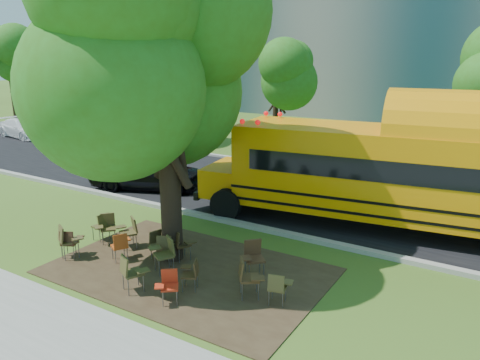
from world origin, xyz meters
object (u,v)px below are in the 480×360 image
Objects in this scene: chair_0 at (70,241)px; pedestrian_a at (94,124)px; main_tree at (165,69)px; school_bus at (421,176)px; chair_4 at (131,270)px; chair_6 at (192,272)px; chair_7 at (247,275)px; bg_car_silver at (97,136)px; chair_3 at (165,251)px; chair_5 at (169,283)px; chair_1 at (67,238)px; chair_9 at (130,229)px; chair_13 at (278,286)px; chair_11 at (166,246)px; bg_car_red at (157,138)px; chair_2 at (121,244)px; black_car at (147,171)px; chair_15 at (107,225)px; bg_car_white at (23,128)px; chair_12 at (253,255)px; chair_14 at (180,242)px; chair_10 at (157,243)px; chair_8 at (102,223)px.

chair_0 is 19.48m from pedestrian_a.
school_bus is (5.28, 5.48, -3.23)m from main_tree.
chair_4 is 1.21× the size of chair_6.
bg_car_silver is at bearing -157.91° from chair_7.
chair_3 reaches higher than chair_5.
chair_1 is (-0.02, -0.06, 0.09)m from chair_0.
chair_7 is 4.42m from chair_9.
chair_0 reaches higher than chair_13.
chair_13 is (3.57, -0.69, -4.59)m from main_tree.
chair_11 is at bearing -86.49° from chair_5.
bg_car_red is at bearing -91.07° from bg_car_silver.
chair_13 is at bearing 60.52° from chair_7.
chair_2 is 1.85m from chair_4.
chair_1 is 6.77m from black_car.
chair_5 is 0.17× the size of black_car.
chair_15 is 20.32m from bg_car_white.
chair_15 is at bearing -132.56° from chair_7.
chair_12 reaches higher than chair_13.
chair_2 reaches higher than chair_5.
chair_1 is 1.00× the size of chair_3.
school_bus is 16.36× the size of chair_0.
chair_5 is at bearing -33.71° from chair_14.
school_bus is 10.50m from chair_1.
chair_9 is 1.08× the size of chair_11.
chair_3 is 1.20× the size of chair_5.
bg_car_silver reaches higher than chair_13.
chair_1 is at bearing 173.64° from chair_13.
chair_10 is at bearing -135.68° from pedestrian_a.
chair_14 is (0.58, 0.27, 0.04)m from chair_10.
chair_11 is 2.47m from chair_15.
chair_12 is at bearing -79.73° from chair_8.
pedestrian_a is (-20.08, 12.74, 0.37)m from chair_13.
chair_15 is (-7.67, -5.60, -1.31)m from school_bus.
bg_car_silver is at bearing -138.42° from pedestrian_a.
bg_car_red is (-10.15, 11.26, 0.18)m from chair_11.
bg_car_white is (-20.68, 10.15, 0.03)m from chair_3.
chair_4 reaches higher than chair_2.
chair_5 is 1.02× the size of chair_6.
pedestrian_a is at bearing -87.83° from chair_15.
main_tree is 17.46m from bg_car_silver.
chair_1 is 19.50m from pedestrian_a.
chair_10 is at bearing 141.38° from chair_11.
chair_8 is 0.97× the size of chair_15.
chair_4 is 1.16× the size of chair_10.
chair_1 is 1.51m from chair_2.
chair_12 is 4.79m from chair_15.
chair_6 is 18.76m from bg_car_silver.
chair_13 is (2.16, 1.18, 0.00)m from chair_5.
chair_7 is (1.41, 1.10, 0.10)m from chair_5.
chair_3 is at bearing 166.61° from chair_13.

